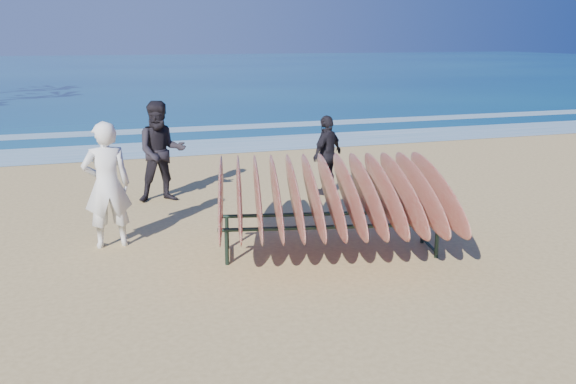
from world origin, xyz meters
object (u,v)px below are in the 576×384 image
object	(u,v)px
person_white	(107,185)
person_dark_a	(161,152)
person_dark_b	(327,155)
surfboard_rack	(331,194)

from	to	relation	value
person_white	person_dark_a	xyz separation A→B (m)	(1.06, 2.38, 0.01)
person_white	person_dark_b	bearing A→B (deg)	-159.49
person_white	surfboard_rack	bearing A→B (deg)	152.46
person_white	person_dark_b	size ratio (longest dim) A/B	1.20
person_white	person_dark_a	distance (m)	2.60
person_dark_b	surfboard_rack	bearing A→B (deg)	32.64
surfboard_rack	person_dark_a	world-z (taller)	person_dark_a
person_dark_a	person_dark_b	size ratio (longest dim) A/B	1.21
person_white	person_dark_a	world-z (taller)	person_dark_a
person_white	person_dark_b	world-z (taller)	person_white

